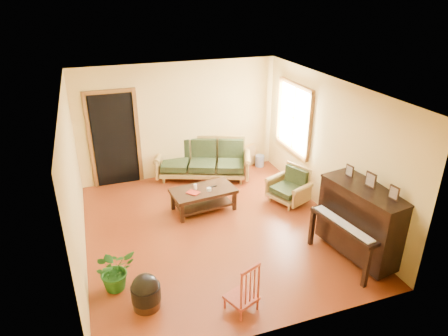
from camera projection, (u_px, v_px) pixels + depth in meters
name	position (u px, v px, depth m)	size (l,w,h in m)	color
floor	(215.00, 229.00, 7.31)	(5.00, 5.00, 0.00)	#581F0B
doorway	(115.00, 140.00, 8.58)	(1.08, 0.16, 2.05)	black
window	(294.00, 118.00, 8.46)	(0.12, 1.36, 1.46)	white
sofa	(203.00, 160.00, 9.07)	(2.09, 0.88, 0.90)	olive
coffee_table	(203.00, 199.00, 7.85)	(1.23, 0.67, 0.45)	black
armchair	(288.00, 186.00, 8.06)	(0.71, 0.74, 0.74)	olive
piano	(361.00, 223.00, 6.34)	(0.83, 1.42, 1.25)	black
footstool	(146.00, 295.00, 5.47)	(0.41, 0.41, 0.39)	black
red_chair	(242.00, 286.00, 5.34)	(0.37, 0.41, 0.79)	maroon
leaning_frame	(250.00, 155.00, 9.77)	(0.42, 0.09, 0.56)	gold
ceramic_crock	(260.00, 161.00, 9.79)	(0.22, 0.22, 0.28)	#3751A5
potted_plant	(115.00, 269.00, 5.76)	(0.58, 0.51, 0.65)	#1C5117
book	(191.00, 195.00, 7.54)	(0.18, 0.24, 0.02)	#9D2415
candle	(195.00, 187.00, 7.74)	(0.06, 0.06, 0.11)	white
glass_jar	(209.00, 189.00, 7.69)	(0.09, 0.09, 0.06)	silver
remote	(213.00, 186.00, 7.86)	(0.15, 0.04, 0.01)	black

